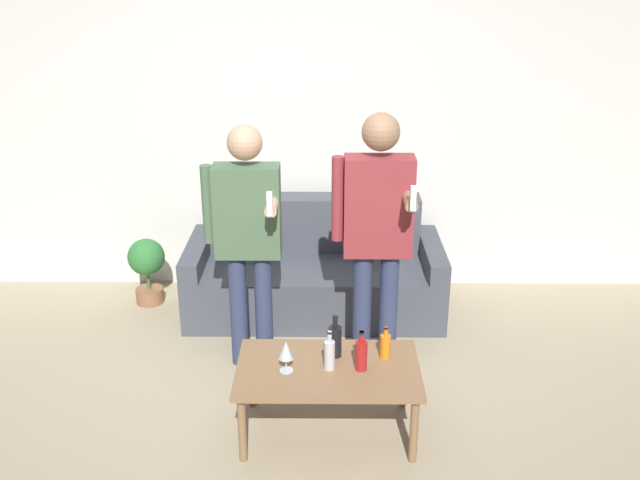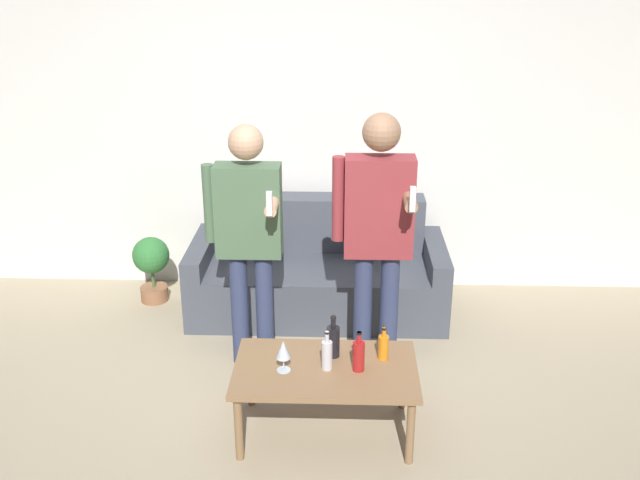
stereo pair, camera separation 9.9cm
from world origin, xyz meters
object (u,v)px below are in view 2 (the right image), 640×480
(coffee_table, at_px, (326,374))
(bottle_orange, at_px, (359,355))
(person_standing_left, at_px, (248,229))
(person_standing_right, at_px, (378,226))
(couch, at_px, (318,273))

(coffee_table, distance_m, bottle_orange, 0.22)
(person_standing_left, bearing_deg, person_standing_right, -5.12)
(couch, bearing_deg, person_standing_right, -65.92)
(person_standing_left, bearing_deg, bottle_orange, -48.17)
(coffee_table, height_order, bottle_orange, bottle_orange)
(couch, height_order, bottle_orange, couch)
(bottle_orange, xyz_separation_m, person_standing_right, (0.12, 0.68, 0.48))
(couch, relative_size, person_standing_left, 1.18)
(couch, distance_m, person_standing_left, 1.11)
(coffee_table, relative_size, person_standing_right, 0.60)
(coffee_table, xyz_separation_m, person_standing_left, (-0.50, 0.73, 0.56))
(bottle_orange, relative_size, person_standing_left, 0.15)
(bottle_orange, bearing_deg, couch, 100.01)
(person_standing_right, bearing_deg, bottle_orange, -99.58)
(couch, bearing_deg, person_standing_left, -116.51)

